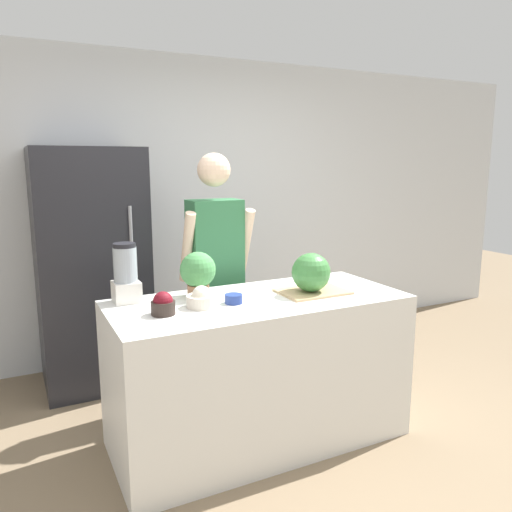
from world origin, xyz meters
TOP-DOWN VIEW (x-y plane):
  - ground_plane at (0.00, 0.00)m, footprint 14.00×14.00m
  - wall_back at (0.00, 2.10)m, footprint 8.00×0.06m
  - counter_island at (0.00, 0.38)m, footprint 1.76×0.77m
  - refrigerator at (-0.76, 1.70)m, footprint 0.77×0.72m
  - person at (-0.01, 1.04)m, footprint 0.50×0.27m
  - cutting_board at (0.36, 0.35)m, footprint 0.41×0.30m
  - watermelon at (0.34, 0.34)m, footprint 0.24×0.24m
  - bowl_cherries at (-0.60, 0.33)m, footprint 0.13×0.13m
  - bowl_cream at (-0.37, 0.37)m, footprint 0.17×0.17m
  - bowl_small_blue at (-0.18, 0.36)m, footprint 0.10×0.10m
  - blender at (-0.72, 0.66)m, footprint 0.15×0.15m
  - potted_plant at (-0.31, 0.58)m, footprint 0.21×0.21m

SIDE VIEW (x-z plane):
  - ground_plane at x=0.00m, z-range 0.00..0.00m
  - counter_island at x=0.00m, z-range 0.00..0.91m
  - refrigerator at x=-0.76m, z-range 0.00..1.81m
  - cutting_board at x=0.36m, z-range 0.91..0.92m
  - person at x=-0.01m, z-range 0.04..1.81m
  - bowl_small_blue at x=-0.18m, z-range 0.91..0.96m
  - bowl_cream at x=-0.37m, z-range 0.89..1.01m
  - bowl_cherries at x=-0.60m, z-range 0.90..1.02m
  - watermelon at x=0.34m, z-range 0.92..1.16m
  - potted_plant at x=-0.31m, z-range 0.92..1.20m
  - blender at x=-0.72m, z-range 0.90..1.24m
  - wall_back at x=0.00m, z-range 0.00..2.60m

